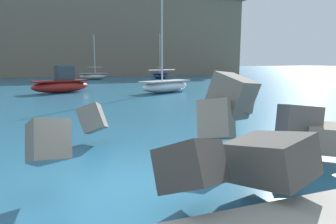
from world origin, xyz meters
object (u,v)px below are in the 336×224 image
Objects in this scene: boat_far_left at (93,76)px; boat_mid_centre at (62,84)px; boat_near_right at (161,75)px; boat_near_left at (165,86)px.

boat_mid_centre is at bearing -103.17° from boat_far_left.
boat_near_right is at bearing 2.75° from boat_far_left.
boat_mid_centre is (-8.18, 2.71, 0.14)m from boat_near_left.
boat_near_left is at bearing -18.31° from boat_mid_centre.
boat_near_left is 8.62m from boat_mid_centre.
boat_near_right is 1.09× the size of boat_far_left.
boat_near_left is 22.38m from boat_far_left.
boat_near_right reaches higher than boat_mid_centre.
boat_near_left is at bearing -80.61° from boat_far_left.
boat_far_left reaches higher than boat_mid_centre.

